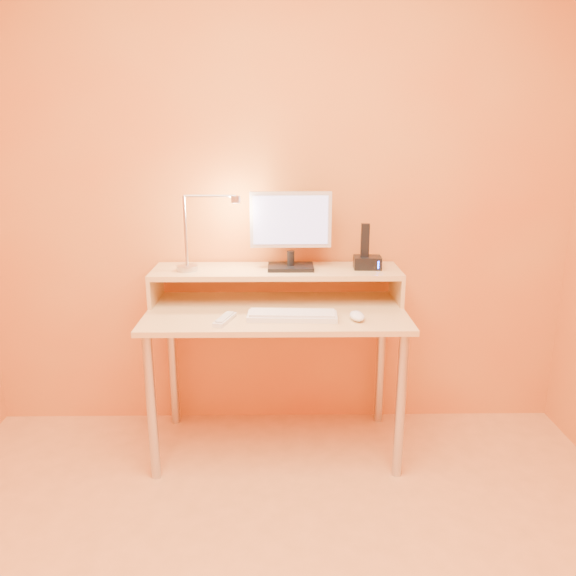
{
  "coord_description": "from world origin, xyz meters",
  "views": [
    {
      "loc": [
        0.02,
        -1.28,
        1.51
      ],
      "look_at": [
        0.05,
        1.13,
        0.84
      ],
      "focal_mm": 34.5,
      "sensor_mm": 36.0,
      "label": 1
    }
  ],
  "objects_px": {
    "monitor_panel": "(291,220)",
    "phone_dock": "(367,262)",
    "lamp_base": "(187,268)",
    "mouse": "(357,316)",
    "keyboard": "(292,316)",
    "remote_control": "(225,320)"
  },
  "relations": [
    {
      "from": "mouse",
      "to": "monitor_panel",
      "type": "bearing_deg",
      "value": 126.44
    },
    {
      "from": "lamp_base",
      "to": "phone_dock",
      "type": "distance_m",
      "value": 0.87
    },
    {
      "from": "monitor_panel",
      "to": "keyboard",
      "type": "height_order",
      "value": "monitor_panel"
    },
    {
      "from": "phone_dock",
      "to": "mouse",
      "type": "distance_m",
      "value": 0.36
    },
    {
      "from": "phone_dock",
      "to": "remote_control",
      "type": "bearing_deg",
      "value": -152.15
    },
    {
      "from": "phone_dock",
      "to": "remote_control",
      "type": "height_order",
      "value": "phone_dock"
    },
    {
      "from": "phone_dock",
      "to": "keyboard",
      "type": "height_order",
      "value": "phone_dock"
    },
    {
      "from": "keyboard",
      "to": "remote_control",
      "type": "height_order",
      "value": "keyboard"
    },
    {
      "from": "lamp_base",
      "to": "mouse",
      "type": "xyz_separation_m",
      "value": [
        0.78,
        -0.27,
        -0.15
      ]
    },
    {
      "from": "monitor_panel",
      "to": "lamp_base",
      "type": "bearing_deg",
      "value": -176.23
    },
    {
      "from": "lamp_base",
      "to": "mouse",
      "type": "distance_m",
      "value": 0.84
    },
    {
      "from": "monitor_panel",
      "to": "remote_control",
      "type": "relative_size",
      "value": 2.26
    },
    {
      "from": "lamp_base",
      "to": "keyboard",
      "type": "height_order",
      "value": "lamp_base"
    },
    {
      "from": "monitor_panel",
      "to": "phone_dock",
      "type": "xyz_separation_m",
      "value": [
        0.37,
        -0.01,
        -0.21
      ]
    },
    {
      "from": "lamp_base",
      "to": "phone_dock",
      "type": "height_order",
      "value": "phone_dock"
    },
    {
      "from": "remote_control",
      "to": "lamp_base",
      "type": "bearing_deg",
      "value": 141.68
    },
    {
      "from": "monitor_panel",
      "to": "remote_control",
      "type": "distance_m",
      "value": 0.59
    },
    {
      "from": "monitor_panel",
      "to": "phone_dock",
      "type": "relative_size",
      "value": 2.98
    },
    {
      "from": "monitor_panel",
      "to": "keyboard",
      "type": "distance_m",
      "value": 0.48
    },
    {
      "from": "keyboard",
      "to": "mouse",
      "type": "xyz_separation_m",
      "value": [
        0.29,
        -0.02,
        0.01
      ]
    },
    {
      "from": "phone_dock",
      "to": "keyboard",
      "type": "distance_m",
      "value": 0.5
    },
    {
      "from": "monitor_panel",
      "to": "mouse",
      "type": "xyz_separation_m",
      "value": [
        0.29,
        -0.31,
        -0.38
      ]
    }
  ]
}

